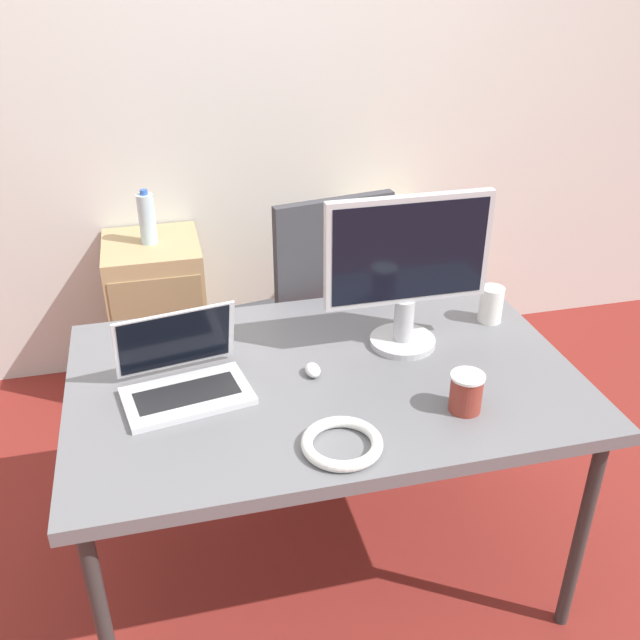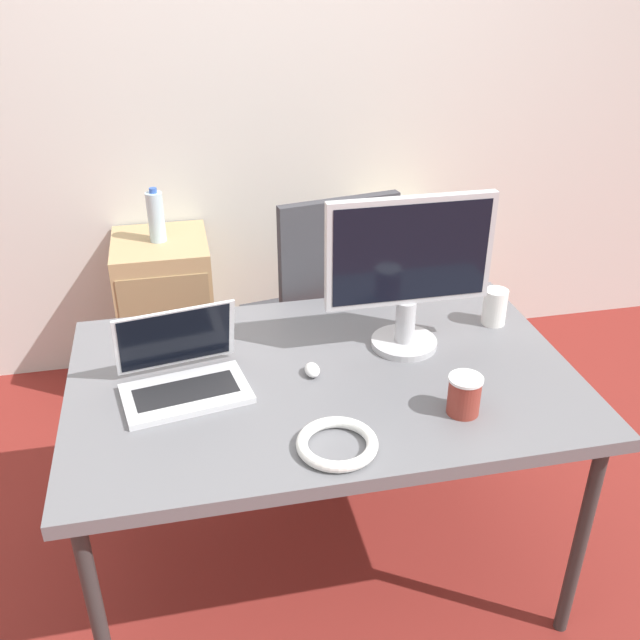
{
  "view_description": "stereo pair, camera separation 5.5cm",
  "coord_description": "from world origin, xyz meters",
  "px_view_note": "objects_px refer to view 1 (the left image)",
  "views": [
    {
      "loc": [
        -0.42,
        -1.66,
        1.88
      ],
      "look_at": [
        0.0,
        0.05,
        0.91
      ],
      "focal_mm": 40.0,
      "sensor_mm": 36.0,
      "label": 1
    },
    {
      "loc": [
        -0.37,
        -1.67,
        1.88
      ],
      "look_at": [
        0.0,
        0.05,
        0.91
      ],
      "focal_mm": 40.0,
      "sensor_mm": 36.0,
      "label": 2
    }
  ],
  "objects_px": {
    "water_bottle": "(147,218)",
    "cable_coil": "(342,443)",
    "office_chair": "(313,344)",
    "cabinet_left": "(159,317)",
    "laptop_center": "(183,377)",
    "mouse": "(313,370)",
    "coffee_cup_brown": "(466,392)",
    "coffee_cup_white": "(491,304)",
    "monitor": "(407,268)",
    "cabinet_right": "(390,291)"
  },
  "relations": [
    {
      "from": "office_chair",
      "to": "cabinet_right",
      "type": "height_order",
      "value": "office_chair"
    },
    {
      "from": "office_chair",
      "to": "coffee_cup_brown",
      "type": "distance_m",
      "value": 1.1
    },
    {
      "from": "mouse",
      "to": "coffee_cup_white",
      "type": "height_order",
      "value": "coffee_cup_white"
    },
    {
      "from": "cabinet_right",
      "to": "laptop_center",
      "type": "bearing_deg",
      "value": -130.52
    },
    {
      "from": "office_chair",
      "to": "cable_coil",
      "type": "distance_m",
      "value": 1.16
    },
    {
      "from": "water_bottle",
      "to": "monitor",
      "type": "bearing_deg",
      "value": -56.96
    },
    {
      "from": "cabinet_left",
      "to": "laptop_center",
      "type": "distance_m",
      "value": 1.29
    },
    {
      "from": "water_bottle",
      "to": "cable_coil",
      "type": "bearing_deg",
      "value": -75.1
    },
    {
      "from": "mouse",
      "to": "coffee_cup_white",
      "type": "relative_size",
      "value": 0.56
    },
    {
      "from": "coffee_cup_brown",
      "to": "coffee_cup_white",
      "type": "bearing_deg",
      "value": 57.21
    },
    {
      "from": "cabinet_left",
      "to": "mouse",
      "type": "distance_m",
      "value": 1.35
    },
    {
      "from": "office_chair",
      "to": "cable_coil",
      "type": "relative_size",
      "value": 5.32
    },
    {
      "from": "office_chair",
      "to": "coffee_cup_brown",
      "type": "xyz_separation_m",
      "value": [
        0.17,
        -1.0,
        0.41
      ]
    },
    {
      "from": "cabinet_left",
      "to": "monitor",
      "type": "xyz_separation_m",
      "value": [
        0.72,
        -1.11,
        0.66
      ]
    },
    {
      "from": "office_chair",
      "to": "mouse",
      "type": "height_order",
      "value": "office_chair"
    },
    {
      "from": "water_bottle",
      "to": "laptop_center",
      "type": "height_order",
      "value": "laptop_center"
    },
    {
      "from": "mouse",
      "to": "coffee_cup_brown",
      "type": "height_order",
      "value": "coffee_cup_brown"
    },
    {
      "from": "coffee_cup_white",
      "to": "cable_coil",
      "type": "height_order",
      "value": "coffee_cup_white"
    },
    {
      "from": "laptop_center",
      "to": "coffee_cup_brown",
      "type": "xyz_separation_m",
      "value": [
        0.71,
        -0.27,
        0.01
      ]
    },
    {
      "from": "laptop_center",
      "to": "mouse",
      "type": "distance_m",
      "value": 0.36
    },
    {
      "from": "mouse",
      "to": "cable_coil",
      "type": "height_order",
      "value": "mouse"
    },
    {
      "from": "mouse",
      "to": "cable_coil",
      "type": "relative_size",
      "value": 0.33
    },
    {
      "from": "mouse",
      "to": "coffee_cup_brown",
      "type": "relative_size",
      "value": 0.61
    },
    {
      "from": "cabinet_left",
      "to": "monitor",
      "type": "distance_m",
      "value": 1.48
    },
    {
      "from": "coffee_cup_brown",
      "to": "cable_coil",
      "type": "height_order",
      "value": "coffee_cup_brown"
    },
    {
      "from": "cable_coil",
      "to": "laptop_center",
      "type": "bearing_deg",
      "value": 136.08
    },
    {
      "from": "coffee_cup_white",
      "to": "cabinet_left",
      "type": "bearing_deg",
      "value": 135.36
    },
    {
      "from": "water_bottle",
      "to": "mouse",
      "type": "distance_m",
      "value": 1.28
    },
    {
      "from": "cabinet_right",
      "to": "cable_coil",
      "type": "bearing_deg",
      "value": -113.52
    },
    {
      "from": "monitor",
      "to": "cabinet_left",
      "type": "bearing_deg",
      "value": 123.1
    },
    {
      "from": "cabinet_left",
      "to": "coffee_cup_brown",
      "type": "bearing_deg",
      "value": -62.37
    },
    {
      "from": "water_bottle",
      "to": "cable_coil",
      "type": "distance_m",
      "value": 1.6
    },
    {
      "from": "cabinet_right",
      "to": "mouse",
      "type": "height_order",
      "value": "mouse"
    },
    {
      "from": "laptop_center",
      "to": "office_chair",
      "type": "bearing_deg",
      "value": 53.79
    },
    {
      "from": "water_bottle",
      "to": "coffee_cup_brown",
      "type": "height_order",
      "value": "water_bottle"
    },
    {
      "from": "water_bottle",
      "to": "coffee_cup_brown",
      "type": "relative_size",
      "value": 2.13
    },
    {
      "from": "office_chair",
      "to": "cabinet_left",
      "type": "height_order",
      "value": "office_chair"
    },
    {
      "from": "laptop_center",
      "to": "coffee_cup_white",
      "type": "height_order",
      "value": "laptop_center"
    },
    {
      "from": "cabinet_left",
      "to": "monitor",
      "type": "bearing_deg",
      "value": -56.9
    },
    {
      "from": "office_chair",
      "to": "cable_coil",
      "type": "height_order",
      "value": "office_chair"
    },
    {
      "from": "coffee_cup_brown",
      "to": "laptop_center",
      "type": "bearing_deg",
      "value": 159.52
    },
    {
      "from": "cabinet_left",
      "to": "laptop_center",
      "type": "height_order",
      "value": "laptop_center"
    },
    {
      "from": "monitor",
      "to": "coffee_cup_brown",
      "type": "distance_m",
      "value": 0.41
    },
    {
      "from": "coffee_cup_brown",
      "to": "cable_coil",
      "type": "xyz_separation_m",
      "value": [
        -0.36,
        -0.08,
        -0.04
      ]
    },
    {
      "from": "cabinet_left",
      "to": "cable_coil",
      "type": "height_order",
      "value": "cable_coil"
    },
    {
      "from": "laptop_center",
      "to": "monitor",
      "type": "height_order",
      "value": "monitor"
    },
    {
      "from": "mouse",
      "to": "coffee_cup_brown",
      "type": "distance_m",
      "value": 0.44
    },
    {
      "from": "cabinet_left",
      "to": "cable_coil",
      "type": "xyz_separation_m",
      "value": [
        0.41,
        -1.55,
        0.42
      ]
    },
    {
      "from": "cabinet_right",
      "to": "coffee_cup_white",
      "type": "bearing_deg",
      "value": -91.97
    },
    {
      "from": "laptop_center",
      "to": "cable_coil",
      "type": "bearing_deg",
      "value": -43.92
    }
  ]
}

